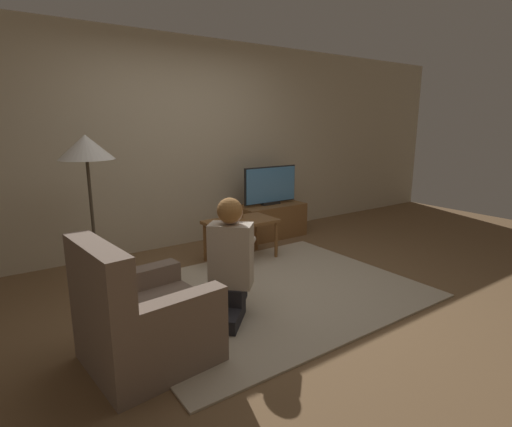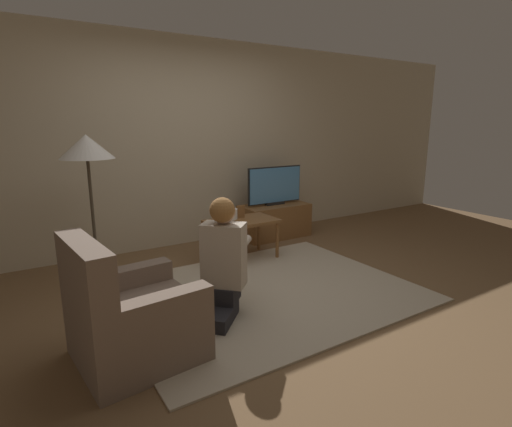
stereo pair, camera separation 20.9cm
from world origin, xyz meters
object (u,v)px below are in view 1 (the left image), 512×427
(person_kneeling, at_px, (231,257))
(table_lamp, at_px, (229,215))
(floor_lamp, at_px, (86,154))
(armchair, at_px, (143,323))
(coffee_table, at_px, (241,225))
(tv, at_px, (271,185))

(person_kneeling, bearing_deg, table_lamp, -76.00)
(floor_lamp, xyz_separation_m, person_kneeling, (0.74, -1.28, -0.77))
(armchair, distance_m, person_kneeling, 0.87)
(coffee_table, xyz_separation_m, armchair, (-1.64, -1.36, -0.13))
(tv, bearing_deg, coffee_table, -146.09)
(table_lamp, bearing_deg, tv, 32.11)
(floor_lamp, xyz_separation_m, table_lamp, (1.36, -0.24, -0.70))
(tv, bearing_deg, floor_lamp, -169.76)
(person_kneeling, bearing_deg, floor_lamp, -15.19)
(tv, xyz_separation_m, armchair, (-2.50, -1.94, -0.44))
(floor_lamp, bearing_deg, tv, 10.24)
(person_kneeling, bearing_deg, armchair, 60.03)
(person_kneeling, distance_m, table_lamp, 1.21)
(armchair, xyz_separation_m, person_kneeling, (0.81, 0.22, 0.23))
(tv, height_order, coffee_table, tv)
(floor_lamp, bearing_deg, person_kneeling, -59.87)
(coffee_table, relative_size, armchair, 0.92)
(tv, height_order, armchair, tv)
(armchair, bearing_deg, tv, -57.89)
(floor_lamp, height_order, person_kneeling, floor_lamp)
(armchair, distance_m, table_lamp, 1.93)
(tv, height_order, person_kneeling, person_kneeling)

